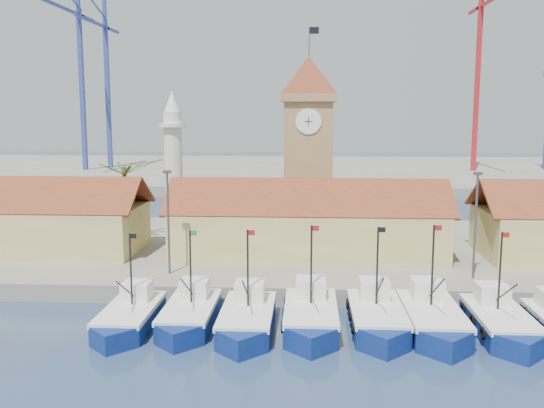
# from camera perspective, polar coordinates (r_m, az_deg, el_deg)

# --- Properties ---
(ground) EXTENTS (400.00, 400.00, 0.00)m
(ground) POSITION_cam_1_polar(r_m,az_deg,el_deg) (41.61, 3.33, -13.10)
(ground) COLOR navy
(ground) RESTS_ON ground
(quay) EXTENTS (140.00, 32.00, 1.50)m
(quay) POSITION_cam_1_polar(r_m,az_deg,el_deg) (64.35, 3.35, -4.56)
(quay) COLOR gray
(quay) RESTS_ON ground
(terminal) EXTENTS (240.00, 80.00, 2.00)m
(terminal) POSITION_cam_1_polar(r_m,az_deg,el_deg) (149.36, 3.35, 3.05)
(terminal) COLOR gray
(terminal) RESTS_ON ground
(boat_0) EXTENTS (3.48, 9.53, 7.21)m
(boat_0) POSITION_cam_1_polar(r_m,az_deg,el_deg) (45.34, -13.31, -10.47)
(boat_0) COLOR navy
(boat_0) RESTS_ON ground
(boat_1) EXTENTS (3.55, 9.71, 7.35)m
(boat_1) POSITION_cam_1_polar(r_m,az_deg,el_deg) (44.96, -7.81, -10.46)
(boat_1) COLOR navy
(boat_1) RESTS_ON ground
(boat_2) EXTENTS (3.67, 10.05, 7.60)m
(boat_2) POSITION_cam_1_polar(r_m,az_deg,el_deg) (43.59, -2.38, -10.97)
(boat_2) COLOR navy
(boat_2) RESTS_ON ground
(boat_3) EXTENTS (3.78, 10.36, 7.84)m
(boat_3) POSITION_cam_1_polar(r_m,az_deg,el_deg) (44.08, 3.67, -10.72)
(boat_3) COLOR navy
(boat_3) RESTS_ON ground
(boat_4) EXTENTS (3.75, 10.26, 7.77)m
(boat_4) POSITION_cam_1_polar(r_m,az_deg,el_deg) (44.46, 9.89, -10.67)
(boat_4) COLOR navy
(boat_4) RESTS_ON ground
(boat_5) EXTENTS (3.86, 10.56, 7.99)m
(boat_5) POSITION_cam_1_polar(r_m,az_deg,el_deg) (44.90, 14.93, -10.61)
(boat_5) COLOR navy
(boat_5) RESTS_ON ground
(boat_6) EXTENTS (3.66, 10.02, 7.58)m
(boat_6) POSITION_cam_1_polar(r_m,az_deg,el_deg) (45.78, 20.77, -10.57)
(boat_6) COLOR navy
(boat_6) RESTS_ON ground
(hall_center) EXTENTS (27.04, 10.13, 7.61)m
(hall_center) POSITION_cam_1_polar(r_m,az_deg,el_deg) (59.77, 3.37, -2.41)
(hall_center) COLOR #D6C675
(hall_center) RESTS_ON quay
(clock_tower) EXTENTS (5.80, 5.80, 22.70)m
(clock_tower) POSITION_cam_1_polar(r_m,az_deg,el_deg) (64.76, 3.43, 5.55)
(clock_tower) COLOR #9D7D51
(clock_tower) RESTS_ON quay
(minaret) EXTENTS (3.00, 3.00, 16.30)m
(minaret) POSITION_cam_1_polar(r_m,az_deg,el_deg) (68.55, -9.25, 3.75)
(minaret) COLOR silver
(minaret) RESTS_ON quay
(palm_tree) EXTENTS (5.60, 5.03, 8.39)m
(palm_tree) POSITION_cam_1_polar(r_m,az_deg,el_deg) (68.27, -13.65, 0.66)
(palm_tree) COLOR brown
(palm_tree) RESTS_ON quay
(lamp_posts) EXTENTS (80.70, 0.25, 9.03)m
(lamp_posts) POSITION_cam_1_polar(r_m,az_deg,el_deg) (51.45, 3.96, -1.39)
(lamp_posts) COLOR #3F3F44
(lamp_posts) RESTS_ON quay
(crane_blue_far) EXTENTS (1.00, 36.61, 43.63)m
(crane_blue_far) POSITION_cam_1_polar(r_m,az_deg,el_deg) (148.77, -17.82, 12.49)
(crane_blue_far) COLOR #304095
(crane_blue_far) RESTS_ON terminal
(crane_blue_near) EXTENTS (1.00, 29.25, 41.64)m
(crane_blue_near) POSITION_cam_1_polar(r_m,az_deg,el_deg) (153.87, -15.39, 11.80)
(crane_blue_near) COLOR #304095
(crane_blue_near) RESTS_ON terminal
(crane_red_right) EXTENTS (1.00, 33.53, 45.10)m
(crane_red_right) POSITION_cam_1_polar(r_m,az_deg,el_deg) (147.89, 19.00, 12.67)
(crane_red_right) COLOR red
(crane_red_right) RESTS_ON terminal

